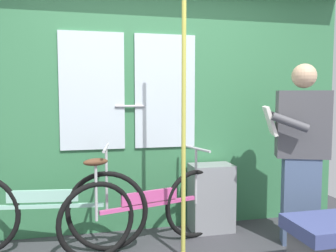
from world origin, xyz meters
TOP-DOWN VIEW (x-y plane):
  - train_door_wall at (-0.01, 1.13)m, footprint 4.08×0.28m
  - bicycle_near_door at (-0.09, 0.65)m, footprint 1.55×0.58m
  - bicycle_leaning_behind at (-0.99, 0.74)m, footprint 1.74×0.44m
  - passenger_reading_newspaper at (1.23, 0.44)m, footprint 0.62×0.55m
  - trash_bin_by_wall at (0.58, 0.92)m, footprint 0.41×0.28m
  - handrail_pole at (0.15, 0.41)m, footprint 0.04×0.04m

SIDE VIEW (x-z plane):
  - trash_bin_by_wall at x=0.58m, z-range 0.00..0.66m
  - bicycle_near_door at x=-0.09m, z-range -0.08..0.78m
  - bicycle_leaning_behind at x=-0.99m, z-range -0.08..0.83m
  - passenger_reading_newspaper at x=1.23m, z-range 0.04..1.65m
  - handrail_pole at x=0.15m, z-range 0.00..2.36m
  - train_door_wall at x=-0.01m, z-range 0.05..2.46m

